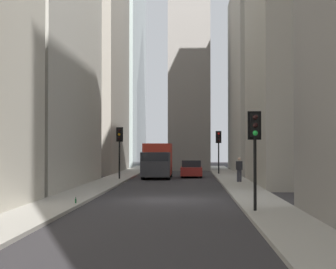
{
  "coord_description": "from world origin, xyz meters",
  "views": [
    {
      "loc": [
        -27.28,
        -1.33,
        2.58
      ],
      "look_at": [
        18.38,
        0.49,
        3.57
      ],
      "focal_mm": 60.47,
      "sensor_mm": 36.0,
      "label": 1
    }
  ],
  "objects": [
    {
      "name": "discarded_bottle",
      "position": [
        -3.08,
        3.61,
        0.25
      ],
      "size": [
        0.07,
        0.07,
        0.27
      ],
      "color": "#236033",
      "rests_on": "sidewalk_right"
    },
    {
      "name": "delivery_truck",
      "position": [
        19.06,
        1.4,
        1.46
      ],
      "size": [
        6.46,
        2.25,
        2.84
      ],
      "color": "red",
      "rests_on": "ground_plane"
    },
    {
      "name": "church_spire",
      "position": [
        34.85,
        -1.19,
        18.35
      ],
      "size": [
        4.99,
        4.99,
        35.07
      ],
      "color": "gray",
      "rests_on": "ground_plane"
    },
    {
      "name": "traffic_light_foreground",
      "position": [
        -5.56,
        -3.8,
        2.94
      ],
      "size": [
        0.43,
        0.52,
        3.81
      ],
      "color": "black",
      "rests_on": "sidewalk_left"
    },
    {
      "name": "building_left_far",
      "position": [
        29.17,
        -10.6,
        9.32
      ],
      "size": [
        16.33,
        10.0,
        18.63
      ],
      "color": "#B7B2A5",
      "rests_on": "ground_plane"
    },
    {
      "name": "pedestrian",
      "position": [
        12.23,
        -4.72,
        1.06
      ],
      "size": [
        0.26,
        0.44,
        1.69
      ],
      "color": "#33333D",
      "rests_on": "sidewalk_left"
    },
    {
      "name": "traffic_light_midblock",
      "position": [
        24.09,
        -3.88,
        2.98
      ],
      "size": [
        0.43,
        0.52,
        3.87
      ],
      "color": "black",
      "rests_on": "sidewalk_left"
    },
    {
      "name": "ground_plane",
      "position": [
        0.0,
        0.0,
        0.0
      ],
      "size": [
        135.0,
        135.0,
        0.0
      ],
      "primitive_type": "plane",
      "color": "#302D30"
    },
    {
      "name": "building_left_midfar",
      "position": [
        11.0,
        -10.6,
        12.35
      ],
      "size": [
        12.31,
        10.0,
        24.71
      ],
      "color": "#A8A091",
      "rests_on": "ground_plane"
    },
    {
      "name": "building_right_far",
      "position": [
        28.96,
        10.6,
        12.76
      ],
      "size": [
        14.73,
        10.0,
        25.52
      ],
      "color": "gray",
      "rests_on": "ground_plane"
    },
    {
      "name": "building_right_midfar",
      "position": [
        8.2,
        10.6,
        10.73
      ],
      "size": [
        16.51,
        10.0,
        21.46
      ],
      "color": "#B7B2A5",
      "rests_on": "ground_plane"
    },
    {
      "name": "sidewalk_right",
      "position": [
        0.0,
        4.5,
        0.07
      ],
      "size": [
        90.0,
        2.2,
        0.14
      ],
      "primitive_type": "cube",
      "color": "#A8A399",
      "rests_on": "ground_plane"
    },
    {
      "name": "sedan_red",
      "position": [
        20.69,
        -1.4,
        0.66
      ],
      "size": [
        4.3,
        1.78,
        1.42
      ],
      "color": "maroon",
      "rests_on": "ground_plane"
    },
    {
      "name": "traffic_light_far_junction",
      "position": [
        15.52,
        4.08,
        3.02
      ],
      "size": [
        0.43,
        0.52,
        3.92
      ],
      "color": "black",
      "rests_on": "sidewalk_right"
    },
    {
      "name": "sidewalk_left",
      "position": [
        0.0,
        -4.5,
        0.07
      ],
      "size": [
        90.0,
        2.2,
        0.14
      ],
      "primitive_type": "cube",
      "color": "#A8A399",
      "rests_on": "ground_plane"
    }
  ]
}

